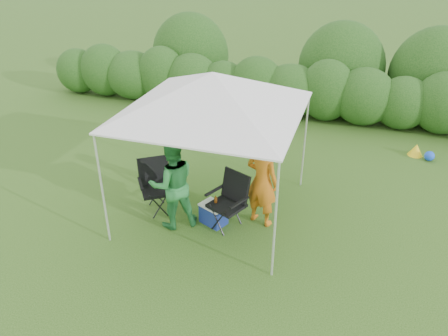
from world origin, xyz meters
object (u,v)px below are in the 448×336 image
(man, at_px, (262,181))
(chair_left, at_px, (156,182))
(chair_right, at_px, (230,197))
(woman, at_px, (173,184))
(cooler, at_px, (214,214))
(canopy, at_px, (213,93))

(man, bearing_deg, chair_left, 23.85)
(chair_right, height_order, woman, woman)
(chair_right, distance_m, woman, 1.09)
(chair_right, xyz_separation_m, cooler, (-0.31, -0.05, -0.40))
(canopy, distance_m, chair_right, 1.94)
(chair_right, bearing_deg, cooler, -146.02)
(canopy, height_order, cooler, canopy)
(woman, xyz_separation_m, cooler, (0.69, 0.26, -0.69))
(chair_left, distance_m, cooler, 1.32)
(woman, bearing_deg, cooler, 164.97)
(man, height_order, woman, man)
(canopy, xyz_separation_m, man, (0.97, -0.11, -1.57))
(cooler, bearing_deg, man, 44.77)
(canopy, relative_size, man, 1.73)
(canopy, bearing_deg, woman, -129.55)
(man, bearing_deg, woman, 39.86)
(chair_left, height_order, cooler, chair_left)
(chair_left, bearing_deg, canopy, -21.13)
(woman, bearing_deg, chair_left, -71.86)
(man, relative_size, woman, 1.00)
(canopy, bearing_deg, cooler, -73.13)
(canopy, distance_m, man, 1.85)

